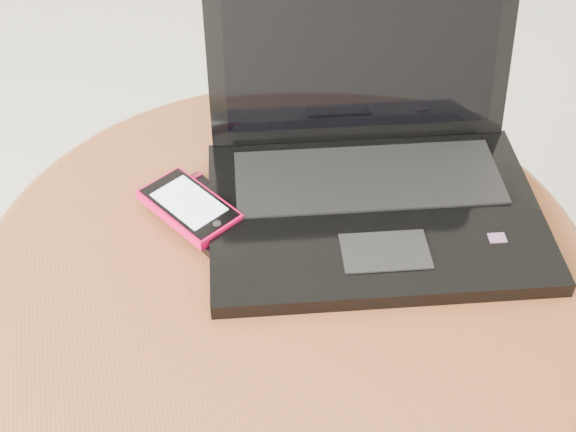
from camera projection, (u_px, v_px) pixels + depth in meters
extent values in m
cylinder|color=#4F2514|center=(286.00, 399.00, 0.96)|extent=(0.10, 0.10, 0.45)
cylinder|color=brown|center=(285.00, 270.00, 0.80)|extent=(0.61, 0.61, 0.03)
torus|color=brown|center=(285.00, 270.00, 0.80)|extent=(0.65, 0.65, 0.03)
cube|color=black|center=(374.00, 215.00, 0.82)|extent=(0.39, 0.30, 0.02)
cube|color=black|center=(368.00, 177.00, 0.85)|extent=(0.31, 0.16, 0.00)
cube|color=black|center=(385.00, 251.00, 0.77)|extent=(0.10, 0.07, 0.00)
cube|color=red|center=(497.00, 238.00, 0.78)|extent=(0.02, 0.02, 0.00)
cube|color=black|center=(361.00, 49.00, 0.85)|extent=(0.35, 0.12, 0.21)
cube|color=black|center=(362.00, 51.00, 0.85)|extent=(0.31, 0.09, 0.18)
cube|color=black|center=(207.00, 216.00, 0.83)|extent=(0.11, 0.14, 0.01)
cube|color=#AD193A|center=(178.00, 185.00, 0.85)|extent=(0.06, 0.03, 0.00)
cube|color=#DA0644|center=(189.00, 207.00, 0.82)|extent=(0.11, 0.12, 0.01)
cube|color=black|center=(189.00, 203.00, 0.82)|extent=(0.10, 0.12, 0.00)
cube|color=silver|center=(189.00, 202.00, 0.82)|extent=(0.08, 0.09, 0.00)
cylinder|color=black|center=(217.00, 224.00, 0.79)|extent=(0.01, 0.01, 0.00)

